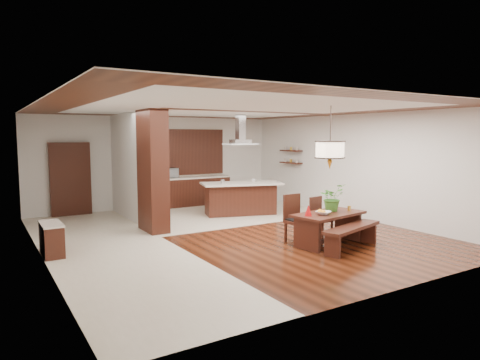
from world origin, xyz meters
TOP-DOWN VIEW (x-y plane):
  - room_shell at (0.00, 0.00)m, footprint 9.00×9.04m
  - tile_hallway at (-2.75, 0.00)m, footprint 2.50×9.00m
  - tile_kitchen at (1.25, 2.50)m, footprint 5.50×4.00m
  - soffit_band at (0.00, 0.00)m, footprint 8.00×9.00m
  - partition_pier at (-1.40, 1.20)m, footprint 0.45×1.00m
  - partition_stub at (-1.40, 3.30)m, footprint 0.18×2.40m
  - hallway_console at (-3.81, 0.20)m, footprint 0.37×0.88m
  - hallway_doorway at (-2.70, 4.40)m, footprint 1.10×0.20m
  - rear_counter at (1.00, 4.20)m, footprint 2.60×0.62m
  - kitchen_window at (1.00, 4.46)m, footprint 2.60×0.08m
  - shelf_lower at (3.87, 2.60)m, footprint 0.26×0.90m
  - shelf_upper at (3.87, 2.60)m, footprint 0.26×0.90m
  - dining_table at (1.30, -1.94)m, footprint 1.73×1.06m
  - dining_bench at (1.40, -2.51)m, footprint 1.76×0.84m
  - dining_chair_left at (0.82, -1.52)m, footprint 0.48×0.48m
  - dining_chair_right at (1.61, -1.38)m, footprint 0.45×0.45m
  - pendant_lantern at (1.30, -1.94)m, footprint 0.64×0.64m
  - foliage_plant at (1.51, -1.81)m, footprint 0.58×0.52m
  - fruit_bowl at (1.06, -2.04)m, footprint 0.40×0.40m
  - napkin_cone at (0.71, -1.97)m, footprint 0.17×0.17m
  - gold_ornament at (1.87, -1.96)m, footprint 0.10×0.10m
  - kitchen_island at (1.52, 1.95)m, footprint 2.47×1.60m
  - range_hood at (1.52, 1.95)m, footprint 0.90×0.55m
  - island_cup at (1.93, 1.89)m, footprint 0.13×0.13m
  - microwave at (0.22, 4.24)m, footprint 0.63×0.50m

SIDE VIEW (x-z plane):
  - tile_hallway at x=-2.75m, z-range 0.00..0.01m
  - tile_kitchen at x=1.25m, z-range 0.00..0.01m
  - dining_bench at x=1.40m, z-range 0.00..0.49m
  - hallway_console at x=-3.81m, z-range 0.00..0.63m
  - dining_chair_right at x=1.61m, z-range 0.00..0.91m
  - rear_counter at x=1.00m, z-range 0.00..0.95m
  - kitchen_island at x=1.52m, z-range 0.01..0.95m
  - dining_table at x=1.30m, z-range 0.16..0.83m
  - dining_chair_left at x=0.82m, z-range 0.00..1.03m
  - fruit_bowl at x=1.06m, z-range 0.67..0.75m
  - gold_ornament at x=1.87m, z-range 0.67..0.78m
  - napkin_cone at x=0.71m, z-range 0.67..0.90m
  - foliage_plant at x=1.51m, z-range 0.67..1.26m
  - island_cup at x=1.93m, z-range 0.94..1.03m
  - hallway_doorway at x=-2.70m, z-range 0.00..2.10m
  - microwave at x=0.22m, z-range 0.95..1.26m
  - shelf_lower at x=3.87m, z-range 1.38..1.42m
  - partition_pier at x=-1.40m, z-range 0.00..2.90m
  - partition_stub at x=-1.40m, z-range 0.00..2.90m
  - kitchen_window at x=1.00m, z-range 1.00..2.50m
  - shelf_upper at x=3.87m, z-range 1.78..1.82m
  - room_shell at x=0.00m, z-range 0.60..3.52m
  - pendant_lantern at x=1.30m, z-range 1.59..2.90m
  - range_hood at x=1.52m, z-range 2.03..2.90m
  - soffit_band at x=0.00m, z-range 2.88..2.89m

